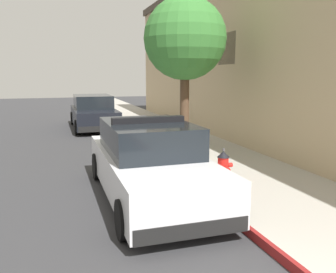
{
  "coord_description": "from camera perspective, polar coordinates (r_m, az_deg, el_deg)",
  "views": [
    {
      "loc": [
        -2.89,
        -1.1,
        2.53
      ],
      "look_at": [
        -0.22,
        7.31,
        1.0
      ],
      "focal_mm": 38.54,
      "sensor_mm": 36.0,
      "label": 1
    }
  ],
  "objects": [
    {
      "name": "parked_car_silver_ahead",
      "position": [
        17.35,
        -11.72,
        3.71
      ],
      "size": [
        1.94,
        4.84,
        1.56
      ],
      "color": "black",
      "rests_on": "ground"
    },
    {
      "name": "storefront_building",
      "position": [
        14.58,
        18.42,
        12.37
      ],
      "size": [
        5.33,
        23.68,
        6.58
      ],
      "color": "tan",
      "rests_on": "ground"
    },
    {
      "name": "police_cruiser",
      "position": [
        7.4,
        -2.96,
        -4.14
      ],
      "size": [
        1.94,
        4.84,
        1.68
      ],
      "color": "white",
      "rests_on": "ground"
    },
    {
      "name": "street_tree",
      "position": [
        11.07,
        2.7,
        15.08
      ],
      "size": [
        2.46,
        2.46,
        4.65
      ],
      "color": "brown",
      "rests_on": "sidewalk_pavement"
    },
    {
      "name": "fire_hydrant",
      "position": [
        8.16,
        8.72,
        -4.7
      ],
      "size": [
        0.44,
        0.4,
        0.76
      ],
      "color": "#4C4C51",
      "rests_on": "sidewalk_pavement"
    },
    {
      "name": "sidewalk_pavement",
      "position": [
        12.19,
        3.98,
        -1.81
      ],
      "size": [
        3.05,
        60.0,
        0.15
      ],
      "primitive_type": "cube",
      "color": "#ADA89E",
      "rests_on": "ground"
    },
    {
      "name": "curb_painted_edge",
      "position": [
        11.72,
        -3.16,
        -2.28
      ],
      "size": [
        0.08,
        60.0,
        0.15
      ],
      "primitive_type": "cube",
      "color": "maroon",
      "rests_on": "ground"
    }
  ]
}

